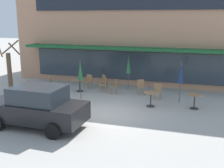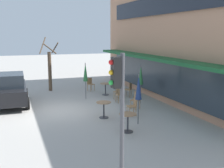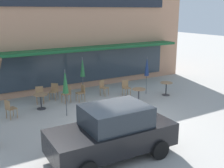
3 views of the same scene
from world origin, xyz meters
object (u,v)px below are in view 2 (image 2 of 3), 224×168
at_px(cafe_table_near_wall, 128,120).
at_px(patio_umbrella_green_folded, 139,87).
at_px(cafe_chair_5, 90,83).
at_px(patio_umbrella_cream_folded, 141,75).
at_px(cafe_table_by_tree, 105,87).
at_px(cafe_chair_0, 119,91).
at_px(cafe_chair_4, 129,89).
at_px(cafe_chair_3, 120,94).
at_px(patio_umbrella_corner_open, 85,72).
at_px(cafe_table_streetside, 104,107).
at_px(cafe_chair_2, 120,87).
at_px(cafe_chair_6, 133,105).
at_px(street_tree, 50,68).
at_px(cafe_chair_1, 136,99).
at_px(parked_sedan, 9,89).
at_px(traffic_light_pole, 119,95).

bearing_deg(cafe_table_near_wall, patio_umbrella_green_folded, 133.52).
bearing_deg(cafe_chair_5, patio_umbrella_cream_folded, 20.74).
relative_size(cafe_table_by_tree, cafe_chair_0, 0.85).
bearing_deg(cafe_chair_4, cafe_chair_5, -147.49).
distance_m(cafe_chair_3, cafe_chair_4, 1.56).
bearing_deg(patio_umbrella_corner_open, patio_umbrella_cream_folded, 51.36).
bearing_deg(patio_umbrella_cream_folded, cafe_table_streetside, -55.88).
height_order(cafe_chair_0, cafe_chair_2, same).
xyz_separation_m(cafe_chair_6, street_tree, (-7.53, -2.86, 1.03)).
height_order(cafe_chair_1, cafe_chair_5, same).
height_order(patio_umbrella_cream_folded, cafe_chair_3, patio_umbrella_cream_folded).
xyz_separation_m(cafe_table_near_wall, patio_umbrella_cream_folded, (-4.07, 2.53, 1.11)).
bearing_deg(patio_umbrella_cream_folded, cafe_chair_5, -159.26).
bearing_deg(street_tree, cafe_chair_0, 39.48).
relative_size(patio_umbrella_cream_folded, cafe_chair_0, 2.47).
bearing_deg(cafe_chair_3, street_tree, -146.52).
distance_m(cafe_chair_1, cafe_chair_2, 3.58).
relative_size(cafe_chair_2, cafe_chair_3, 1.00).
bearing_deg(cafe_chair_4, parked_sedan, -93.87).
height_order(patio_umbrella_corner_open, parked_sedan, patio_umbrella_corner_open).
height_order(cafe_chair_0, cafe_chair_1, same).
relative_size(cafe_table_streetside, patio_umbrella_green_folded, 0.35).
bearing_deg(traffic_light_pole, parked_sedan, -163.90).
relative_size(cafe_chair_2, street_tree, 0.24).
relative_size(cafe_table_near_wall, cafe_table_streetside, 1.00).
height_order(cafe_table_streetside, cafe_table_by_tree, same).
bearing_deg(patio_umbrella_cream_folded, cafe_chair_3, -119.54).
distance_m(patio_umbrella_cream_folded, cafe_chair_5, 4.85).
bearing_deg(cafe_chair_0, patio_umbrella_cream_folded, 31.69).
bearing_deg(patio_umbrella_green_folded, cafe_table_by_tree, 174.57).
relative_size(cafe_table_by_tree, cafe_chair_4, 0.85).
relative_size(patio_umbrella_green_folded, parked_sedan, 0.52).
xyz_separation_m(cafe_chair_3, street_tree, (-4.92, -3.25, 1.03)).
bearing_deg(cafe_chair_6, cafe_chair_2, 165.64).
relative_size(cafe_chair_3, cafe_chair_4, 1.00).
distance_m(parked_sedan, street_tree, 4.30).
bearing_deg(cafe_chair_5, cafe_table_by_tree, 19.26).
relative_size(cafe_table_streetside, patio_umbrella_corner_open, 0.35).
relative_size(patio_umbrella_green_folded, traffic_light_pole, 0.65).
distance_m(patio_umbrella_green_folded, cafe_chair_3, 4.05).
distance_m(cafe_table_streetside, cafe_chair_5, 6.43).
relative_size(cafe_table_near_wall, traffic_light_pole, 0.22).
distance_m(cafe_table_near_wall, cafe_chair_5, 8.53).
distance_m(cafe_table_near_wall, street_tree, 9.76).
relative_size(cafe_chair_4, cafe_chair_5, 1.00).
bearing_deg(patio_umbrella_cream_folded, patio_umbrella_green_folded, -27.38).
distance_m(patio_umbrella_green_folded, cafe_chair_1, 2.76).
height_order(cafe_table_near_wall, traffic_light_pole, traffic_light_pole).
relative_size(cafe_table_near_wall, patio_umbrella_corner_open, 0.35).
distance_m(patio_umbrella_green_folded, cafe_chair_4, 5.41).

